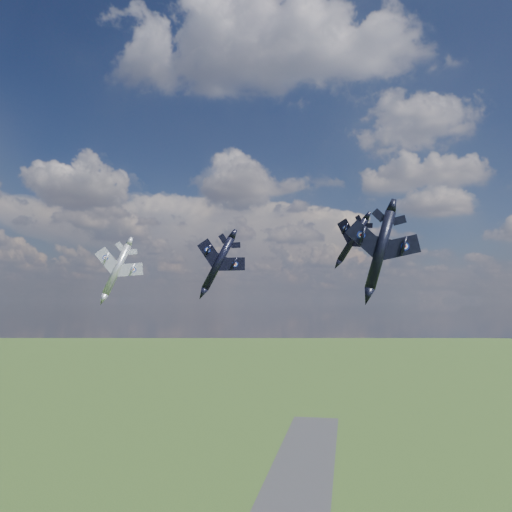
% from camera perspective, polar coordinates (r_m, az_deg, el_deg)
% --- Properties ---
extents(jet_lead_navy, '(11.06, 14.46, 7.08)m').
position_cam_1_polar(jet_lead_navy, '(87.19, -4.33, -0.81)').
color(jet_lead_navy, black).
extents(jet_right_navy, '(11.77, 15.61, 6.11)m').
position_cam_1_polar(jet_right_navy, '(71.83, 14.03, 0.68)').
color(jet_right_navy, black).
extents(jet_high_navy, '(14.63, 16.91, 8.24)m').
position_cam_1_polar(jet_high_navy, '(107.03, 10.99, 1.82)').
color(jet_high_navy, black).
extents(jet_left_silver, '(17.70, 20.05, 7.81)m').
position_cam_1_polar(jet_left_silver, '(115.97, -15.62, -1.50)').
color(jet_left_silver, '#A3A6AE').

